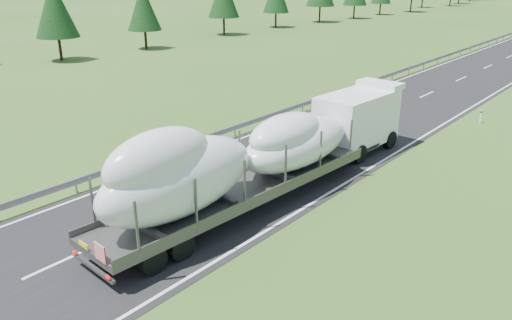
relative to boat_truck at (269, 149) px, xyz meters
The scene contains 2 objects.
ground 10.55m from the boat_truck, 103.76° to the right, with size 400.00×400.00×0.00m, color #30501A.
boat_truck is the anchor object (origin of this frame).
Camera 1 is at (16.55, -7.85, 10.70)m, focal length 35.00 mm.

